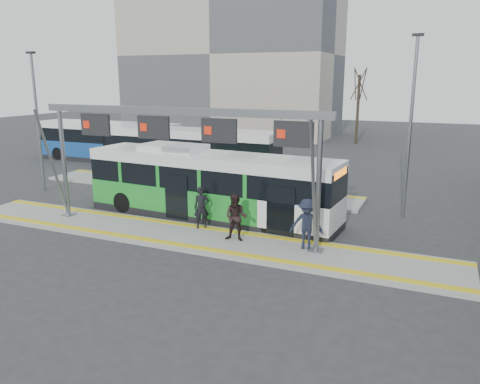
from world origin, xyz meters
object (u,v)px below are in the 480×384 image
(passenger_c, at_px, (307,224))
(passenger_b, at_px, (236,218))
(hero_bus, at_px, (209,186))
(passenger_a, at_px, (202,208))
(gantry, at_px, (177,134))

(passenger_c, bearing_deg, passenger_b, 173.21)
(hero_bus, distance_m, passenger_a, 2.10)
(hero_bus, distance_m, passenger_b, 3.90)
(passenger_a, height_order, passenger_b, passenger_b)
(gantry, distance_m, passenger_b, 4.12)
(gantry, distance_m, hero_bus, 3.92)
(gantry, bearing_deg, passenger_b, -1.10)
(gantry, distance_m, passenger_a, 3.40)
(gantry, bearing_deg, hero_bus, 90.43)
(gantry, xyz_separation_m, hero_bus, (-0.02, 2.79, -2.75))
(hero_bus, bearing_deg, passenger_a, -68.96)
(passenger_a, distance_m, passenger_b, 2.21)
(passenger_c, bearing_deg, passenger_a, 160.86)
(passenger_a, relative_size, passenger_c, 0.93)
(hero_bus, xyz_separation_m, passenger_b, (2.62, -2.84, -0.45))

